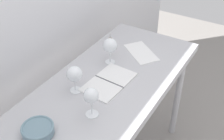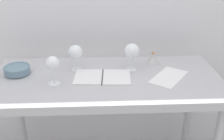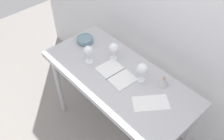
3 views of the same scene
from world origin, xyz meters
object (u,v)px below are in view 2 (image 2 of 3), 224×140
wine_glass_far_left (76,53)px  wine_glass_near_left (53,64)px  open_notebook (102,77)px  tasting_sheet_upper (169,77)px  wine_glass_far_right (132,51)px  tasting_bowl (17,70)px  decanter_funnel (153,58)px

wine_glass_far_left → wine_glass_near_left: 0.22m
wine_glass_far_left → open_notebook: (0.17, -0.12, -0.11)m
tasting_sheet_upper → wine_glass_far_right: bearing=-172.7°
open_notebook → tasting_bowl: bearing=174.8°
tasting_bowl → decanter_funnel: 0.88m
wine_glass_far_left → open_notebook: wine_glass_far_left is taller
wine_glass_far_right → open_notebook: size_ratio=0.51×
wine_glass_far_right → decanter_funnel: wine_glass_far_right is taller
tasting_sheet_upper → decanter_funnel: (-0.06, 0.21, 0.04)m
tasting_bowl → open_notebook: bearing=-8.4°
decanter_funnel → open_notebook: bearing=-149.6°
open_notebook → tasting_sheet_upper: 0.40m
open_notebook → decanter_funnel: size_ratio=2.83×
wine_glass_far_right → decanter_funnel: bearing=31.2°
wine_glass_near_left → decanter_funnel: 0.68m
wine_glass_far_right → tasting_bowl: (-0.72, -0.03, -0.10)m
wine_glass_far_right → decanter_funnel: 0.20m
wine_glass_near_left → tasting_sheet_upper: size_ratio=0.62×
wine_glass_far_right → wine_glass_near_left: bearing=-159.3°
wine_glass_far_left → wine_glass_far_right: size_ratio=0.94×
wine_glass_far_right → open_notebook: bearing=-150.3°
wine_glass_far_right → tasting_sheet_upper: (0.22, -0.12, -0.12)m
wine_glass_near_left → tasting_bowl: 0.30m
tasting_sheet_upper → tasting_bowl: tasting_bowl is taller
wine_glass_far_left → wine_glass_far_right: (0.35, -0.02, 0.01)m
tasting_sheet_upper → tasting_bowl: (-0.93, 0.09, 0.03)m
wine_glass_far_left → wine_glass_far_right: 0.35m
wine_glass_far_right → tasting_sheet_upper: size_ratio=0.64×
open_notebook → tasting_sheet_upper: open_notebook is taller
wine_glass_near_left → open_notebook: size_ratio=0.49×
wine_glass_far_right → decanter_funnel: (0.16, 0.09, -0.09)m
wine_glass_far_left → tasting_bowl: (-0.36, -0.05, -0.09)m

